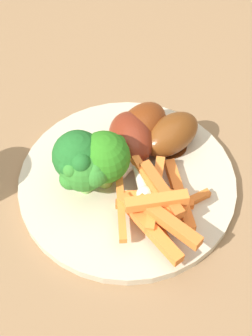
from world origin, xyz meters
name	(u,v)px	position (x,y,z in m)	size (l,w,h in m)	color
dining_table	(148,223)	(0.00, 0.00, 0.61)	(1.06, 0.87, 0.70)	#8E6B47
dinner_plate	(126,182)	(-0.03, -0.01, 0.71)	(0.25, 0.25, 0.01)	beige
broccoli_floret_front	(77,156)	(-0.08, -0.01, 0.76)	(0.06, 0.06, 0.08)	#79B255
broccoli_floret_middle	(99,157)	(-0.06, -0.01, 0.76)	(0.06, 0.06, 0.08)	#92B447
broccoli_floret_back	(85,168)	(-0.07, -0.02, 0.76)	(0.06, 0.05, 0.07)	#82BD5E
carrot_fries_pile	(157,202)	(0.00, -0.05, 0.74)	(0.11, 0.14, 0.04)	orange
chicken_drumstick_near	(166,137)	(0.02, 0.04, 0.74)	(0.11, 0.11, 0.04)	#50220C
chicken_drumstick_far	(130,141)	(-0.02, 0.03, 0.74)	(0.06, 0.13, 0.05)	#55180D
chicken_drumstick_extra	(138,129)	(-0.02, 0.05, 0.74)	(0.09, 0.12, 0.05)	#551E0A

